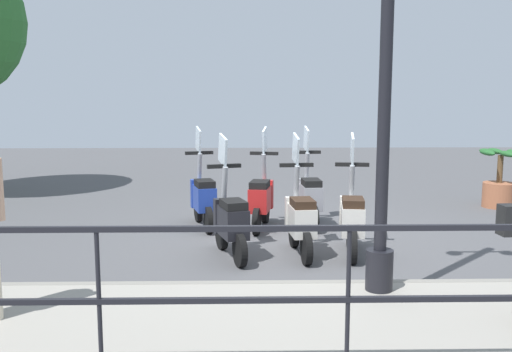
{
  "coord_description": "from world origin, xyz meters",
  "views": [
    {
      "loc": [
        -7.71,
        0.67,
        2.04
      ],
      "look_at": [
        0.2,
        0.5,
        0.9
      ],
      "focal_mm": 40.0,
      "sensor_mm": 36.0,
      "label": 1
    }
  ],
  "objects_px": {
    "potted_palm": "(499,183)",
    "scooter_near_0": "(352,218)",
    "scooter_near_2": "(230,220)",
    "scooter_far_2": "(203,197)",
    "scooter_far_0": "(309,196)",
    "scooter_far_1": "(261,198)",
    "scooter_near_1": "(300,218)",
    "lamp_post_near": "(385,87)"
  },
  "relations": [
    {
      "from": "scooter_near_0",
      "to": "scooter_far_1",
      "type": "bearing_deg",
      "value": 45.53
    },
    {
      "from": "scooter_near_2",
      "to": "scooter_far_0",
      "type": "height_order",
      "value": "same"
    },
    {
      "from": "scooter_far_0",
      "to": "scooter_far_1",
      "type": "distance_m",
      "value": 0.77
    },
    {
      "from": "lamp_post_near",
      "to": "scooter_near_0",
      "type": "height_order",
      "value": "lamp_post_near"
    },
    {
      "from": "potted_palm",
      "to": "scooter_near_2",
      "type": "xyz_separation_m",
      "value": [
        -3.13,
        4.79,
        0.04
      ]
    },
    {
      "from": "lamp_post_near",
      "to": "scooter_far_1",
      "type": "relative_size",
      "value": 2.85
    },
    {
      "from": "scooter_near_1",
      "to": "potted_palm",
      "type": "bearing_deg",
      "value": -57.79
    },
    {
      "from": "scooter_near_2",
      "to": "scooter_far_2",
      "type": "distance_m",
      "value": 1.71
    },
    {
      "from": "scooter_near_2",
      "to": "scooter_far_1",
      "type": "height_order",
      "value": "same"
    },
    {
      "from": "scooter_near_0",
      "to": "scooter_near_1",
      "type": "bearing_deg",
      "value": 100.68
    },
    {
      "from": "scooter_near_0",
      "to": "scooter_near_2",
      "type": "height_order",
      "value": "same"
    },
    {
      "from": "lamp_post_near",
      "to": "scooter_near_1",
      "type": "distance_m",
      "value": 2.44
    },
    {
      "from": "scooter_near_0",
      "to": "scooter_far_2",
      "type": "relative_size",
      "value": 1.0
    },
    {
      "from": "scooter_near_0",
      "to": "scooter_far_0",
      "type": "bearing_deg",
      "value": 20.44
    },
    {
      "from": "scooter_near_1",
      "to": "lamp_post_near",
      "type": "bearing_deg",
      "value": -166.45
    },
    {
      "from": "scooter_near_1",
      "to": "scooter_far_0",
      "type": "height_order",
      "value": "same"
    },
    {
      "from": "scooter_near_0",
      "to": "scooter_far_0",
      "type": "relative_size",
      "value": 1.0
    },
    {
      "from": "potted_palm",
      "to": "scooter_near_2",
      "type": "relative_size",
      "value": 0.69
    },
    {
      "from": "lamp_post_near",
      "to": "scooter_near_0",
      "type": "relative_size",
      "value": 2.85
    },
    {
      "from": "potted_palm",
      "to": "scooter_near_1",
      "type": "distance_m",
      "value": 4.96
    },
    {
      "from": "scooter_far_2",
      "to": "scooter_near_0",
      "type": "bearing_deg",
      "value": -142.3
    },
    {
      "from": "potted_palm",
      "to": "scooter_near_2",
      "type": "bearing_deg",
      "value": 123.16
    },
    {
      "from": "scooter_far_1",
      "to": "scooter_near_2",
      "type": "bearing_deg",
      "value": 175.42
    },
    {
      "from": "lamp_post_near",
      "to": "scooter_far_0",
      "type": "height_order",
      "value": "lamp_post_near"
    },
    {
      "from": "scooter_near_1",
      "to": "scooter_near_2",
      "type": "distance_m",
      "value": 0.88
    },
    {
      "from": "scooter_near_1",
      "to": "scooter_far_2",
      "type": "relative_size",
      "value": 1.0
    },
    {
      "from": "potted_palm",
      "to": "scooter_far_2",
      "type": "relative_size",
      "value": 0.69
    },
    {
      "from": "lamp_post_near",
      "to": "scooter_near_0",
      "type": "bearing_deg",
      "value": -2.08
    },
    {
      "from": "lamp_post_near",
      "to": "potted_palm",
      "type": "relative_size",
      "value": 4.15
    },
    {
      "from": "scooter_near_2",
      "to": "scooter_far_1",
      "type": "distance_m",
      "value": 1.61
    },
    {
      "from": "lamp_post_near",
      "to": "scooter_far_1",
      "type": "xyz_separation_m",
      "value": [
        3.19,
        1.05,
        -1.62
      ]
    },
    {
      "from": "scooter_near_1",
      "to": "scooter_far_0",
      "type": "xyz_separation_m",
      "value": [
        1.63,
        -0.31,
        0.0
      ]
    },
    {
      "from": "potted_palm",
      "to": "scooter_far_1",
      "type": "distance_m",
      "value": 4.64
    },
    {
      "from": "lamp_post_near",
      "to": "scooter_far_2",
      "type": "bearing_deg",
      "value": 30.51
    },
    {
      "from": "scooter_near_0",
      "to": "scooter_near_1",
      "type": "height_order",
      "value": "same"
    },
    {
      "from": "scooter_near_0",
      "to": "scooter_far_1",
      "type": "distance_m",
      "value": 1.81
    },
    {
      "from": "lamp_post_near",
      "to": "scooter_near_2",
      "type": "height_order",
      "value": "lamp_post_near"
    },
    {
      "from": "lamp_post_near",
      "to": "scooter_far_2",
      "type": "relative_size",
      "value": 2.85
    },
    {
      "from": "potted_palm",
      "to": "scooter_near_0",
      "type": "xyz_separation_m",
      "value": [
        -3.02,
        3.25,
        0.04
      ]
    },
    {
      "from": "scooter_near_2",
      "to": "scooter_far_1",
      "type": "relative_size",
      "value": 1.0
    },
    {
      "from": "potted_palm",
      "to": "scooter_far_2",
      "type": "xyz_separation_m",
      "value": [
        -1.48,
        5.25,
        0.04
      ]
    },
    {
      "from": "scooter_near_0",
      "to": "scooter_far_0",
      "type": "distance_m",
      "value": 1.63
    }
  ]
}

